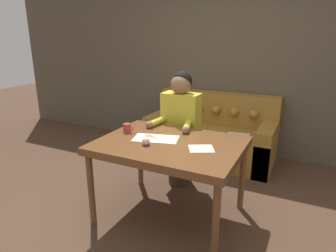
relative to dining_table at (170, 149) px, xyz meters
The scene contains 10 objects.
ground_plane 0.70m from the dining_table, 136.91° to the right, with size 16.00×16.00×0.00m, color #4C3323.
wall_back 2.11m from the dining_table, 91.47° to the left, with size 8.00×0.06×2.60m.
dining_table is the anchor object (origin of this frame).
couch 1.64m from the dining_table, 93.66° to the left, with size 1.74×0.86×0.91m.
person 0.68m from the dining_table, 105.56° to the left, with size 0.49×0.56×1.34m.
pattern_paper_main 0.18m from the dining_table, behind, with size 0.47×0.34×0.00m.
pattern_paper_offcut 0.33m from the dining_table, ahead, with size 0.27×0.26×0.00m.
scissors 0.23m from the dining_table, 169.10° to the left, with size 0.25×0.13×0.01m.
mug 0.53m from the dining_table, behind, with size 0.11×0.08×0.09m.
pin_cushion 0.25m from the dining_table, 132.19° to the right, with size 0.07×0.07×0.07m.
Camera 1 is at (1.18, -2.28, 1.72)m, focal length 32.00 mm.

